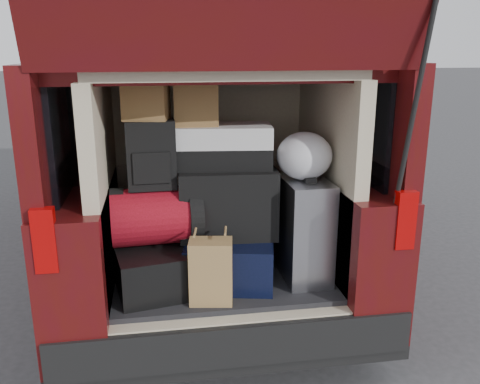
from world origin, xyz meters
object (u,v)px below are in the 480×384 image
Objects in this scene: backpack at (151,155)px; twotone_duffel at (224,146)px; silver_roller at (304,230)px; black_soft_case at (228,202)px; navy_hardshell at (231,254)px; red_duffel at (157,216)px; kraft_bag at (211,272)px; black_hardshell at (155,262)px.

backpack is 0.70× the size of twotone_duffel.
silver_roller is 0.47m from black_soft_case.
silver_roller reaches higher than navy_hardshell.
twotone_duffel is (-0.02, 0.04, 0.31)m from black_soft_case.
red_duffel is at bearing -161.79° from twotone_duffel.
backpack is 0.41m from twotone_duffel.
silver_roller reaches higher than red_duffel.
twotone_duffel is at bearing 113.13° from black_soft_case.
black_soft_case is at bearing -168.61° from navy_hardshell.
black_soft_case is at bearing 75.66° from kraft_bag.
black_hardshell is 1.04× the size of silver_roller.
kraft_bag is 0.65× the size of twotone_duffel.
twotone_duffel is at bearing 7.97° from red_duffel.
navy_hardshell is 1.12× the size of twotone_duffel.
red_duffel is 0.41m from black_soft_case.
black_soft_case is 1.47× the size of backpack.
red_duffel is (-0.27, 0.27, 0.23)m from kraft_bag.
backpack is (0.01, 0.00, 0.62)m from black_hardshell.
red_duffel is at bearing -162.84° from navy_hardshell.
kraft_bag is 0.70m from twotone_duffel.
silver_roller reaches higher than kraft_bag.
red_duffel is at bearing 143.87° from kraft_bag.
backpack reaches higher than kraft_bag.
black_hardshell is at bearing 174.52° from silver_roller.
silver_roller is at bearing -1.23° from navy_hardshell.
navy_hardshell is at bearing 1.31° from red_duffel.
black_soft_case reaches higher than silver_roller.
backpack is (-0.42, -0.03, 0.29)m from black_soft_case.
black_hardshell is at bearing -154.40° from backpack.
black_hardshell is at bearing -163.93° from navy_hardshell.
navy_hardshell is at bearing -6.46° from black_hardshell.
silver_roller is 1.08× the size of black_soft_case.
black_hardshell is 0.54m from black_soft_case.
black_hardshell is at bearing -163.26° from twotone_duffel.
black_soft_case is (0.42, 0.03, 0.33)m from black_hardshell.
black_hardshell is 0.28m from red_duffel.
twotone_duffel is (-0.03, 0.04, 0.64)m from navy_hardshell.
twotone_duffel is at bearing 7.91° from backpack.
silver_roller is at bearing -6.78° from backpack.
kraft_bag is 0.44m from black_soft_case.
kraft_bag is 0.94× the size of backpack.
red_duffel is 0.90× the size of black_soft_case.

